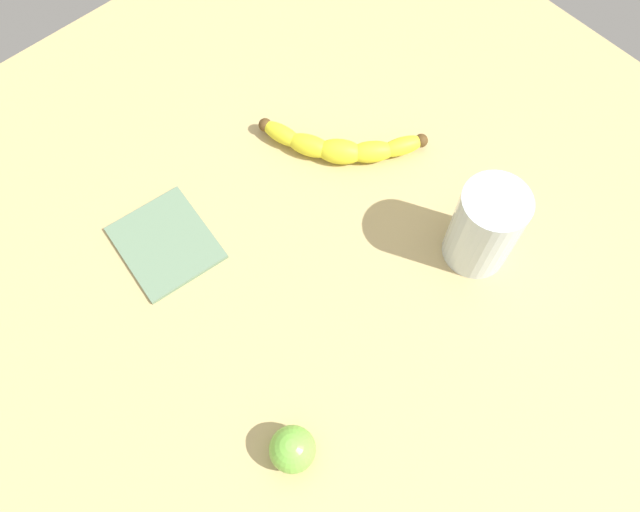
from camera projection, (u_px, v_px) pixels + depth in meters
The scene contains 5 objects.
wooden_tabletop at pixel (327, 272), 82.37cm from camera, with size 120.00×120.00×3.00cm, color tan.
banana at pixel (341, 146), 87.30cm from camera, with size 16.99×19.20×3.54cm.
smoothie_glass at pixel (484, 229), 76.66cm from camera, with size 8.39×8.39×12.76cm.
lime_fruit at pixel (292, 449), 68.37cm from camera, with size 5.27×5.27×5.27cm, color #75C142.
folded_napkin at pixel (166, 243), 82.24cm from camera, with size 11.39×13.26×0.60cm, color slate.
Camera 1 is at (23.59, 24.79, 76.46)cm, focal length 34.76 mm.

